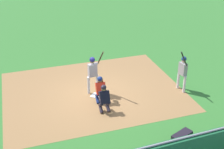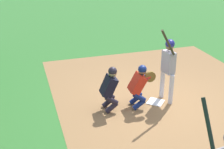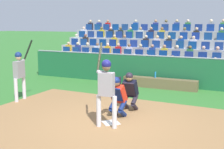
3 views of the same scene
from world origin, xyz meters
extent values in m
plane|color=#32722E|center=(0.00, 0.00, 0.00)|extent=(160.00, 160.00, 0.00)
cube|color=#966D43|center=(0.00, 0.50, 0.00)|extent=(8.73, 6.94, 0.01)
cube|color=white|center=(0.00, 0.00, 0.02)|extent=(0.62, 0.62, 0.02)
cylinder|color=silver|center=(-0.26, 0.33, 0.45)|extent=(0.14, 0.14, 0.89)
cylinder|color=silver|center=(0.19, 0.37, 0.45)|extent=(0.14, 0.14, 0.89)
cube|color=#99909B|center=(-0.03, 0.35, 1.21)|extent=(0.43, 0.26, 0.63)
sphere|color=brown|center=(-0.03, 0.35, 1.68)|extent=(0.23, 0.23, 0.23)
sphere|color=navy|center=(-0.03, 0.35, 1.74)|extent=(0.26, 0.26, 0.26)
cylinder|color=#99909B|center=(0.02, 0.33, 1.51)|extent=(0.44, 0.09, 0.14)
cylinder|color=#99909B|center=(0.18, 0.35, 1.51)|extent=(0.17, 0.14, 0.13)
cylinder|color=#2A291A|center=(0.29, 0.10, 1.90)|extent=(0.19, 0.53, 0.77)
sphere|color=black|center=(0.24, 0.33, 1.53)|extent=(0.06, 0.06, 0.06)
cylinder|color=navy|center=(-0.12, -0.59, 0.15)|extent=(0.18, 0.40, 0.34)
cylinder|color=navy|center=(-0.12, -0.59, 0.37)|extent=(0.18, 0.39, 0.33)
cylinder|color=navy|center=(0.20, -0.62, 0.15)|extent=(0.18, 0.40, 0.34)
cylinder|color=navy|center=(0.20, -0.62, 0.37)|extent=(0.18, 0.39, 0.33)
cube|color=red|center=(0.04, -0.62, 0.72)|extent=(0.46, 0.51, 0.60)
cube|color=navy|center=(0.05, -0.51, 0.72)|extent=(0.40, 0.30, 0.43)
sphere|color=brown|center=(0.05, -0.49, 1.07)|extent=(0.22, 0.22, 0.22)
cube|color=black|center=(0.05, -0.49, 1.07)|extent=(0.21, 0.15, 0.19)
sphere|color=navy|center=(0.05, -0.49, 1.13)|extent=(0.24, 0.24, 0.24)
cylinder|color=brown|center=(0.19, -0.31, 0.95)|extent=(0.10, 0.31, 0.30)
cylinder|color=red|center=(0.20, -0.49, 0.88)|extent=(0.12, 0.39, 0.22)
cylinder|color=#241D29|center=(-0.21, -1.38, 0.15)|extent=(0.16, 0.39, 0.34)
cylinder|color=#241D29|center=(-0.21, -1.38, 0.37)|extent=(0.16, 0.39, 0.33)
cylinder|color=#241D29|center=(0.11, -1.40, 0.15)|extent=(0.16, 0.39, 0.34)
cylinder|color=#241D29|center=(0.11, -1.40, 0.37)|extent=(0.16, 0.39, 0.33)
cube|color=black|center=(-0.05, -1.43, 0.73)|extent=(0.44, 0.46, 0.60)
cube|color=#241D29|center=(-0.05, -1.31, 0.73)|extent=(0.39, 0.25, 0.44)
sphere|color=#A37D52|center=(-0.05, -1.31, 1.09)|extent=(0.22, 0.22, 0.22)
cube|color=black|center=(-0.05, -1.31, 1.09)|extent=(0.20, 0.13, 0.20)
sphere|color=#241D29|center=(-0.05, -1.31, 1.15)|extent=(0.24, 0.24, 0.24)
cube|color=#1C6038|center=(0.00, -5.60, 0.65)|extent=(13.78, 0.24, 1.30)
cylinder|color=gray|center=(0.00, -5.60, 1.34)|extent=(13.78, 0.07, 0.07)
cube|color=brown|center=(-0.04, -5.05, 0.22)|extent=(3.27, 0.40, 0.44)
cylinder|color=#1F7BC4|center=(0.18, -5.11, 0.57)|extent=(0.07, 0.07, 0.27)
cube|color=black|center=(1.99, -4.40, 0.22)|extent=(0.92, 0.63, 0.44)
cylinder|color=silver|center=(4.05, -0.66, 0.43)|extent=(0.14, 0.14, 0.86)
cylinder|color=silver|center=(4.10, -1.14, 0.43)|extent=(0.14, 0.14, 0.86)
cube|color=gray|center=(4.08, -0.90, 1.16)|extent=(0.26, 0.45, 0.61)
sphere|color=tan|center=(4.08, -0.90, 1.61)|extent=(0.22, 0.22, 0.22)
sphere|color=navy|center=(4.08, -0.90, 1.67)|extent=(0.25, 0.25, 0.25)
cylinder|color=gray|center=(4.06, -0.95, 1.45)|extent=(0.09, 0.46, 0.14)
cylinder|color=gray|center=(4.08, -1.12, 1.45)|extent=(0.14, 0.17, 0.13)
cylinder|color=black|center=(3.87, -1.19, 1.84)|extent=(0.43, 0.10, 0.76)
sphere|color=black|center=(4.06, -1.18, 1.47)|extent=(0.06, 0.06, 0.06)
cube|color=#979B9E|center=(0.00, -7.52, 0.23)|extent=(15.46, 0.99, 0.47)
cube|color=navy|center=(-2.08, -7.38, 0.68)|extent=(0.44, 0.10, 0.42)
cube|color=red|center=(-2.08, -7.62, 0.73)|extent=(0.32, 0.22, 0.52)
sphere|color=tan|center=(-2.08, -7.62, 1.09)|extent=(0.19, 0.19, 0.19)
cube|color=navy|center=(-1.38, -7.38, 0.68)|extent=(0.44, 0.10, 0.42)
cube|color=navy|center=(-0.69, -7.38, 0.68)|extent=(0.44, 0.10, 0.42)
cube|color=navy|center=(0.00, -7.38, 0.68)|extent=(0.44, 0.10, 0.42)
cube|color=gray|center=(0.00, -7.62, 0.73)|extent=(0.32, 0.22, 0.52)
sphere|color=#AB7A58|center=(0.00, -7.62, 1.09)|extent=(0.19, 0.19, 0.19)
cube|color=navy|center=(0.69, -7.38, 0.68)|extent=(0.44, 0.10, 0.42)
cube|color=navy|center=(1.38, -7.38, 0.68)|extent=(0.44, 0.10, 0.42)
cube|color=white|center=(1.38, -7.62, 0.73)|extent=(0.32, 0.22, 0.52)
sphere|color=#B0725B|center=(1.38, -7.62, 1.09)|extent=(0.19, 0.19, 0.19)
cube|color=navy|center=(2.08, -7.38, 0.68)|extent=(0.44, 0.10, 0.42)
cube|color=navy|center=(2.08, -7.62, 0.73)|extent=(0.32, 0.22, 0.52)
sphere|color=beige|center=(2.08, -7.62, 1.09)|extent=(0.19, 0.19, 0.19)
cube|color=navy|center=(2.77, -7.38, 0.68)|extent=(0.44, 0.10, 0.42)
cube|color=navy|center=(2.77, -7.62, 0.73)|extent=(0.32, 0.22, 0.52)
sphere|color=tan|center=(2.77, -7.62, 1.09)|extent=(0.19, 0.19, 0.19)
cube|color=navy|center=(3.46, -7.38, 0.68)|extent=(0.44, 0.10, 0.42)
cube|color=navy|center=(4.15, -7.38, 0.68)|extent=(0.44, 0.10, 0.42)
cube|color=red|center=(4.15, -7.62, 0.73)|extent=(0.32, 0.22, 0.52)
sphere|color=beige|center=(4.15, -7.62, 1.09)|extent=(0.19, 0.19, 0.19)
cube|color=navy|center=(4.85, -7.38, 0.68)|extent=(0.44, 0.10, 0.42)
cube|color=gold|center=(4.85, -7.62, 0.73)|extent=(0.32, 0.22, 0.52)
sphere|color=beige|center=(4.85, -7.62, 1.09)|extent=(0.19, 0.19, 0.19)
cube|color=navy|center=(5.54, -7.38, 0.68)|extent=(0.44, 0.10, 0.42)
cube|color=navy|center=(6.23, -7.38, 0.68)|extent=(0.44, 0.10, 0.42)
cube|color=#267241|center=(6.23, -7.62, 0.73)|extent=(0.32, 0.22, 0.52)
sphere|color=brown|center=(6.23, -7.62, 1.09)|extent=(0.19, 0.19, 0.19)
cube|color=navy|center=(6.92, -7.38, 0.68)|extent=(0.44, 0.10, 0.42)
cube|color=#979B9E|center=(0.00, -8.52, 0.47)|extent=(15.46, 0.99, 0.94)
cube|color=navy|center=(-2.08, -8.37, 1.15)|extent=(0.44, 0.10, 0.42)
cube|color=gray|center=(-2.08, -8.62, 1.20)|extent=(0.32, 0.22, 0.52)
sphere|color=#D9A38E|center=(-2.08, -8.62, 1.56)|extent=(0.19, 0.19, 0.19)
cube|color=navy|center=(-1.38, -8.37, 1.15)|extent=(0.44, 0.10, 0.42)
cube|color=#949497|center=(-1.38, -8.62, 1.20)|extent=(0.32, 0.22, 0.52)
sphere|color=#C79E8D|center=(-1.38, -8.62, 1.56)|extent=(0.19, 0.19, 0.19)
cube|color=navy|center=(-0.69, -8.37, 1.15)|extent=(0.44, 0.10, 0.42)
cube|color=#2E6F36|center=(-0.69, -8.62, 1.20)|extent=(0.32, 0.22, 0.52)
sphere|color=brown|center=(-0.69, -8.62, 1.56)|extent=(0.19, 0.19, 0.19)
cube|color=navy|center=(0.00, -8.37, 1.15)|extent=(0.44, 0.10, 0.42)
cube|color=gray|center=(0.00, -8.62, 1.20)|extent=(0.32, 0.22, 0.52)
sphere|color=beige|center=(0.00, -8.62, 1.56)|extent=(0.19, 0.19, 0.19)
cube|color=navy|center=(0.69, -8.37, 1.15)|extent=(0.44, 0.10, 0.42)
cube|color=gold|center=(0.69, -8.62, 1.20)|extent=(0.32, 0.22, 0.52)
sphere|color=#A47452|center=(0.69, -8.62, 1.56)|extent=(0.19, 0.19, 0.19)
cube|color=navy|center=(1.38, -8.37, 1.15)|extent=(0.44, 0.10, 0.42)
cube|color=navy|center=(1.38, -8.62, 1.20)|extent=(0.32, 0.22, 0.52)
sphere|color=#AA775E|center=(1.38, -8.62, 1.56)|extent=(0.19, 0.19, 0.19)
cube|color=navy|center=(2.08, -8.37, 1.15)|extent=(0.44, 0.10, 0.42)
cube|color=gray|center=(2.08, -8.62, 1.20)|extent=(0.32, 0.22, 0.52)
sphere|color=#CBB184|center=(2.08, -8.62, 1.56)|extent=(0.19, 0.19, 0.19)
cube|color=navy|center=(2.77, -8.37, 1.15)|extent=(0.44, 0.10, 0.42)
cube|color=silver|center=(2.77, -8.62, 1.20)|extent=(0.32, 0.22, 0.52)
sphere|color=brown|center=(2.77, -8.62, 1.56)|extent=(0.19, 0.19, 0.19)
cube|color=navy|center=(3.46, -8.37, 1.15)|extent=(0.44, 0.10, 0.42)
cube|color=red|center=(3.46, -8.62, 1.20)|extent=(0.32, 0.22, 0.52)
sphere|color=tan|center=(3.46, -8.62, 1.56)|extent=(0.19, 0.19, 0.19)
cube|color=navy|center=(4.15, -8.37, 1.15)|extent=(0.44, 0.10, 0.42)
cube|color=gold|center=(4.15, -8.62, 1.20)|extent=(0.32, 0.22, 0.52)
sphere|color=beige|center=(4.15, -8.62, 1.56)|extent=(0.19, 0.19, 0.19)
cube|color=navy|center=(4.85, -8.37, 1.15)|extent=(0.44, 0.10, 0.42)
cube|color=white|center=(4.85, -8.62, 1.20)|extent=(0.32, 0.22, 0.52)
sphere|color=brown|center=(4.85, -8.62, 1.56)|extent=(0.19, 0.19, 0.19)
cube|color=navy|center=(5.54, -8.37, 1.15)|extent=(0.44, 0.10, 0.42)
cube|color=gray|center=(5.54, -8.62, 1.20)|extent=(0.32, 0.22, 0.52)
sphere|color=beige|center=(5.54, -8.62, 1.56)|extent=(0.19, 0.19, 0.19)
cube|color=navy|center=(6.23, -8.37, 1.15)|extent=(0.44, 0.10, 0.42)
cube|color=navy|center=(6.23, -8.62, 1.20)|extent=(0.32, 0.22, 0.52)
sphere|color=beige|center=(6.23, -8.62, 1.56)|extent=(0.19, 0.19, 0.19)
cube|color=navy|center=(6.92, -8.37, 1.15)|extent=(0.44, 0.10, 0.42)
cube|color=gold|center=(6.92, -8.62, 1.20)|extent=(0.32, 0.22, 0.52)
sphere|color=tan|center=(6.92, -8.62, 1.56)|extent=(0.19, 0.19, 0.19)
cube|color=#979B9E|center=(0.00, -9.51, 0.70)|extent=(15.46, 0.99, 1.41)
cube|color=navy|center=(-2.08, -9.36, 1.62)|extent=(0.44, 0.10, 0.42)
cube|color=navy|center=(-1.38, -9.36, 1.62)|extent=(0.44, 0.10, 0.42)
cube|color=navy|center=(-0.69, -9.36, 1.62)|extent=(0.44, 0.10, 0.42)
cube|color=white|center=(-0.69, -9.61, 1.67)|extent=(0.32, 0.22, 0.52)
sphere|color=#D6AF8D|center=(-0.69, -9.61, 2.03)|extent=(0.19, 0.19, 0.19)
cube|color=navy|center=(0.00, -9.36, 1.62)|extent=(0.44, 0.10, 0.42)
cube|color=navy|center=(0.00, -9.61, 1.67)|extent=(0.32, 0.22, 0.52)
sphere|color=#DBA383|center=(0.00, -9.61, 2.03)|extent=(0.19, 0.19, 0.19)
cube|color=navy|center=(0.69, -9.36, 1.62)|extent=(0.44, 0.10, 0.42)
cube|color=#272929|center=(0.69, -9.61, 1.67)|extent=(0.32, 0.22, 0.52)
sphere|color=#D7AE7C|center=(0.69, -9.61, 2.03)|extent=(0.19, 0.19, 0.19)
cube|color=navy|center=(1.38, -9.36, 1.62)|extent=(0.44, 0.10, 0.42)
cube|color=silver|center=(1.38, -9.61, 1.67)|extent=(0.32, 0.22, 0.52)
sphere|color=tan|center=(1.38, -9.61, 2.03)|extent=(0.19, 0.19, 0.19)
cube|color=navy|center=(2.08, -9.36, 1.62)|extent=(0.44, 0.10, 0.42)
cube|color=#252227|center=(2.08, -9.61, 1.67)|extent=(0.32, 0.22, 0.52)
sphere|color=beige|center=(2.08, -9.61, 2.03)|extent=(0.19, 0.19, 0.19)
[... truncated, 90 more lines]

